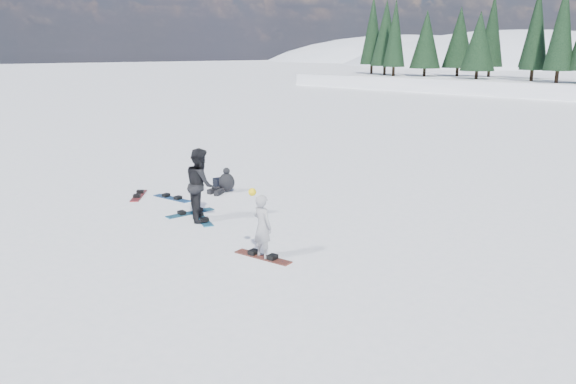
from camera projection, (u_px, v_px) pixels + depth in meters
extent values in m
plane|color=white|center=(211.00, 227.00, 15.27)|extent=(420.00, 420.00, 0.00)
ellipsoid|color=white|center=(509.00, 109.00, 181.90)|extent=(143.00, 110.00, 49.50)
ellipsoid|color=white|center=(401.00, 93.00, 257.84)|extent=(169.00, 130.00, 52.00)
cone|color=black|center=(368.00, 46.00, 77.53)|extent=(3.20, 3.20, 7.50)
cone|color=black|center=(386.00, 46.00, 75.41)|extent=(3.20, 3.20, 7.50)
cone|color=black|center=(405.00, 46.00, 73.29)|extent=(3.20, 3.20, 7.50)
cone|color=black|center=(425.00, 46.00, 71.17)|extent=(3.20, 3.20, 7.50)
cone|color=black|center=(446.00, 46.00, 69.04)|extent=(3.20, 3.20, 7.50)
cone|color=black|center=(469.00, 46.00, 66.92)|extent=(3.20, 3.20, 7.50)
cone|color=black|center=(493.00, 45.00, 64.80)|extent=(3.20, 3.20, 7.50)
cone|color=black|center=(519.00, 45.00, 62.68)|extent=(3.20, 3.20, 7.50)
cone|color=black|center=(547.00, 45.00, 60.56)|extent=(3.20, 3.20, 7.50)
cone|color=black|center=(576.00, 45.00, 58.44)|extent=(3.20, 3.20, 7.50)
imported|color=#A2A1A7|center=(262.00, 227.00, 12.81)|extent=(0.57, 0.39, 1.51)
sphere|color=yellow|center=(252.00, 192.00, 12.68)|extent=(0.18, 0.18, 0.18)
imported|color=black|center=(201.00, 184.00, 15.68)|extent=(1.25, 1.17, 2.05)
ellipsoid|color=black|center=(227.00, 182.00, 19.05)|extent=(0.74, 0.69, 0.62)
sphere|color=black|center=(226.00, 171.00, 18.95)|extent=(0.24, 0.24, 0.24)
cube|color=black|center=(219.00, 192.00, 18.71)|extent=(0.41, 0.55, 0.16)
cube|color=black|center=(214.00, 191.00, 18.91)|extent=(0.28, 0.56, 0.16)
cube|color=black|center=(219.00, 183.00, 19.71)|extent=(0.51, 0.40, 0.30)
cube|color=maroon|center=(263.00, 257.00, 12.99)|extent=(1.53, 0.54, 0.03)
cube|color=#19658E|center=(202.00, 219.00, 15.93)|extent=(1.50, 0.79, 0.03)
cube|color=#175E80|center=(190.00, 213.00, 16.52)|extent=(0.40, 1.52, 0.03)
cube|color=maroon|center=(139.00, 196.00, 18.51)|extent=(1.32, 1.19, 0.03)
cube|color=#194D8D|center=(172.00, 198.00, 18.17)|extent=(1.53, 0.52, 0.03)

